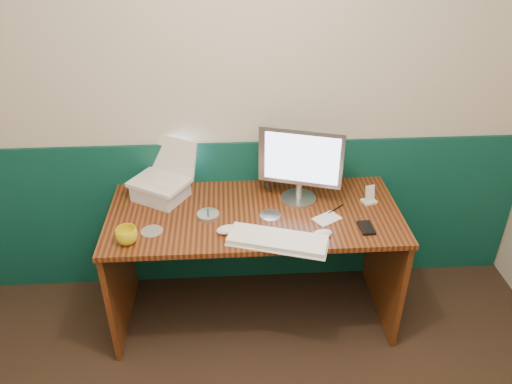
{
  "coord_description": "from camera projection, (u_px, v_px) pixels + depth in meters",
  "views": [
    {
      "loc": [
        -0.1,
        -0.89,
        2.26
      ],
      "look_at": [
        0.04,
        1.23,
        0.97
      ],
      "focal_mm": 35.0,
      "sensor_mm": 36.0,
      "label": 1
    }
  ],
  "objects": [
    {
      "name": "keyboard",
      "position": [
        277.0,
        241.0,
        2.48
      ],
      "size": [
        0.52,
        0.31,
        0.03
      ],
      "primitive_type": "cube",
      "rotation": [
        0.0,
        0.0,
        -0.31
      ],
      "color": "white",
      "rests_on": "desk"
    },
    {
      "name": "pda",
      "position": [
        366.0,
        228.0,
        2.59
      ],
      "size": [
        0.07,
        0.12,
        0.01
      ],
      "primitive_type": "cube",
      "rotation": [
        0.0,
        0.0,
        0.04
      ],
      "color": "black",
      "rests_on": "desk"
    },
    {
      "name": "cd_loose_b",
      "position": [
        270.0,
        215.0,
        2.7
      ],
      "size": [
        0.12,
        0.12,
        0.0
      ],
      "primitive_type": "cylinder",
      "color": "silver",
      "rests_on": "desk"
    },
    {
      "name": "camcorder",
      "position": [
        270.0,
        175.0,
        2.89
      ],
      "size": [
        0.13,
        0.15,
        0.19
      ],
      "primitive_type": null,
      "rotation": [
        0.0,
        0.0,
        0.43
      ],
      "color": "#BBBBC0",
      "rests_on": "desk"
    },
    {
      "name": "wainscot",
      "position": [
        245.0,
        214.0,
        3.16
      ],
      "size": [
        3.48,
        0.02,
        1.0
      ],
      "primitive_type": "cube",
      "color": "#08372D",
      "rests_on": "ground"
    },
    {
      "name": "laptop",
      "position": [
        157.0,
        164.0,
        2.74
      ],
      "size": [
        0.38,
        0.36,
        0.25
      ],
      "primitive_type": null,
      "rotation": [
        0.0,
        0.0,
        -0.55
      ],
      "color": "silver",
      "rests_on": "laptop_riser"
    },
    {
      "name": "mouse_right",
      "position": [
        322.0,
        234.0,
        2.53
      ],
      "size": [
        0.12,
        0.09,
        0.04
      ],
      "primitive_type": "ellipsoid",
      "rotation": [
        0.0,
        0.0,
        0.23
      ],
      "color": "white",
      "rests_on": "desk"
    },
    {
      "name": "papers",
      "position": [
        327.0,
        219.0,
        2.67
      ],
      "size": [
        0.17,
        0.16,
        0.0
      ],
      "primitive_type": "cube",
      "rotation": [
        0.0,
        0.0,
        0.55
      ],
      "color": "white",
      "rests_on": "desk"
    },
    {
      "name": "cd_spindle",
      "position": [
        208.0,
        215.0,
        2.68
      ],
      "size": [
        0.12,
        0.12,
        0.03
      ],
      "primitive_type": "cylinder",
      "color": "#B3BDC4",
      "rests_on": "desk"
    },
    {
      "name": "desk",
      "position": [
        254.0,
        265.0,
        2.92
      ],
      "size": [
        1.6,
        0.7,
        0.75
      ],
      "primitive_type": "cube",
      "color": "#39150A",
      "rests_on": "ground"
    },
    {
      "name": "dock",
      "position": [
        369.0,
        201.0,
        2.81
      ],
      "size": [
        0.09,
        0.08,
        0.01
      ],
      "primitive_type": "cube",
      "rotation": [
        0.0,
        0.0,
        0.31
      ],
      "color": "silver",
      "rests_on": "desk"
    },
    {
      "name": "laptop_riser",
      "position": [
        161.0,
        191.0,
        2.83
      ],
      "size": [
        0.34,
        0.33,
        0.09
      ],
      "primitive_type": "cube",
      "rotation": [
        0.0,
        0.0,
        -0.55
      ],
      "color": "silver",
      "rests_on": "desk"
    },
    {
      "name": "mug",
      "position": [
        127.0,
        236.0,
        2.47
      ],
      "size": [
        0.11,
        0.11,
        0.09
      ],
      "primitive_type": "imported",
      "rotation": [
        0.0,
        0.0,
        -0.05
      ],
      "color": "yellow",
      "rests_on": "desk"
    },
    {
      "name": "music_player",
      "position": [
        370.0,
        193.0,
        2.78
      ],
      "size": [
        0.06,
        0.04,
        0.09
      ],
      "primitive_type": "cube",
      "rotation": [
        -0.17,
        0.0,
        0.31
      ],
      "color": "silver",
      "rests_on": "dock"
    },
    {
      "name": "pen",
      "position": [
        336.0,
        209.0,
        2.75
      ],
      "size": [
        0.1,
        0.09,
        0.01
      ],
      "primitive_type": "cylinder",
      "rotation": [
        0.0,
        1.57,
        0.7
      ],
      "color": "black",
      "rests_on": "desk"
    },
    {
      "name": "cd_loose_a",
      "position": [
        152.0,
        231.0,
        2.58
      ],
      "size": [
        0.11,
        0.11,
        0.0
      ],
      "primitive_type": "cylinder",
      "color": "#B5BDC6",
      "rests_on": "desk"
    },
    {
      "name": "monitor",
      "position": [
        300.0,
        164.0,
        2.72
      ],
      "size": [
        0.48,
        0.26,
        0.46
      ],
      "primitive_type": null,
      "rotation": [
        0.0,
        0.0,
        -0.31
      ],
      "color": "#B4B4B9",
      "rests_on": "desk"
    },
    {
      "name": "mouse_left",
      "position": [
        228.0,
        229.0,
        2.56
      ],
      "size": [
        0.13,
        0.1,
        0.04
      ],
      "primitive_type": "ellipsoid",
      "rotation": [
        0.0,
        0.0,
        0.23
      ],
      "color": "white",
      "rests_on": "desk"
    },
    {
      "name": "back_wall",
      "position": [
        244.0,
        101.0,
        2.78
      ],
      "size": [
        3.5,
        0.04,
        2.5
      ],
      "primitive_type": "cube",
      "color": "beige",
      "rests_on": "ground"
    }
  ]
}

